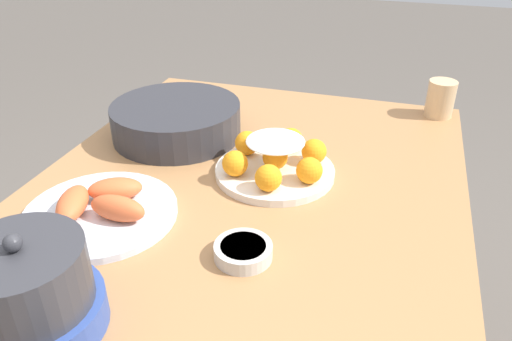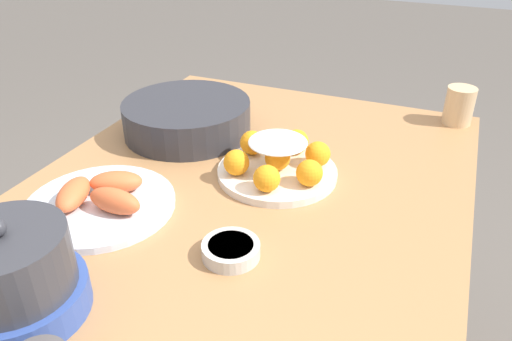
% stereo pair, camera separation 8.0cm
% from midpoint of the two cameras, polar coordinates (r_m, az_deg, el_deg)
% --- Properties ---
extents(dining_table, '(1.21, 0.86, 0.77)m').
position_cam_midpoint_polar(dining_table, '(1.03, -0.23, -8.82)').
color(dining_table, '#A87547').
rests_on(dining_table, ground_plane).
extents(cake_plate, '(0.25, 0.25, 0.09)m').
position_cam_midpoint_polar(cake_plate, '(1.03, 4.80, 0.88)').
color(cake_plate, silver).
rests_on(cake_plate, dining_table).
extents(serving_bowl, '(0.31, 0.31, 0.08)m').
position_cam_midpoint_polar(serving_bowl, '(1.21, -6.02, 6.16)').
color(serving_bowl, '#2D2D33').
rests_on(serving_bowl, dining_table).
extents(sauce_bowl, '(0.10, 0.10, 0.02)m').
position_cam_midpoint_polar(sauce_bowl, '(0.82, -0.06, -9.11)').
color(sauce_bowl, beige).
rests_on(sauce_bowl, dining_table).
extents(seafood_platter, '(0.28, 0.28, 0.06)m').
position_cam_midpoint_polar(seafood_platter, '(0.96, -15.09, -3.36)').
color(seafood_platter, silver).
rests_on(seafood_platter, dining_table).
extents(cup_near, '(0.07, 0.07, 0.09)m').
position_cam_midpoint_polar(cup_near, '(1.37, 23.79, 6.76)').
color(cup_near, '#DBB27F').
rests_on(cup_near, dining_table).
extents(warming_pot, '(0.19, 0.19, 0.16)m').
position_cam_midpoint_polar(warming_pot, '(0.76, -23.32, -11.22)').
color(warming_pot, '#334C99').
rests_on(warming_pot, dining_table).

